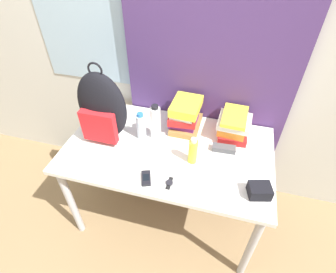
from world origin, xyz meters
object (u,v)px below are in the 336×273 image
(sunscreen_bottle, at_px, (193,151))
(camera_pouch, at_px, (259,191))
(sports_bottle, at_px, (155,123))
(cell_phone, at_px, (146,178))
(book_stack_center, at_px, (233,126))
(water_bottle, at_px, (141,126))
(book_stack_left, at_px, (185,115))
(sunglasses_case, at_px, (224,148))
(wristwatch, at_px, (169,183))
(backpack, at_px, (102,109))

(sunscreen_bottle, xyz_separation_m, camera_pouch, (0.40, -0.15, -0.05))
(sports_bottle, relative_size, cell_phone, 2.16)
(book_stack_center, bearing_deg, water_bottle, -162.88)
(book_stack_left, height_order, book_stack_center, book_stack_left)
(book_stack_center, relative_size, sunglasses_case, 1.70)
(cell_phone, bearing_deg, book_stack_left, 78.24)
(sunscreen_bottle, bearing_deg, sunglasses_case, 39.28)
(water_bottle, height_order, cell_phone, water_bottle)
(book_stack_center, distance_m, cell_phone, 0.69)
(book_stack_center, bearing_deg, sunglasses_case, -102.23)
(book_stack_left, xyz_separation_m, wristwatch, (0.03, -0.52, -0.10))
(book_stack_left, relative_size, water_bottle, 1.37)
(sunscreen_bottle, bearing_deg, backpack, 172.76)
(water_bottle, bearing_deg, book_stack_left, 35.13)
(cell_phone, bearing_deg, water_bottle, 113.46)
(backpack, distance_m, sunscreen_bottle, 0.63)
(sunglasses_case, bearing_deg, sunscreen_bottle, -140.72)
(book_stack_left, bearing_deg, book_stack_center, 0.12)
(backpack, bearing_deg, sunglasses_case, 4.97)
(water_bottle, distance_m, sports_bottle, 0.10)
(book_stack_left, relative_size, cell_phone, 2.30)
(sunscreen_bottle, xyz_separation_m, cell_phone, (-0.23, -0.21, -0.08))
(cell_phone, xyz_separation_m, wristwatch, (0.14, 0.00, -0.00))
(sports_bottle, xyz_separation_m, camera_pouch, (0.69, -0.31, -0.09))
(book_stack_left, relative_size, sunglasses_case, 1.79)
(cell_phone, bearing_deg, book_stack_center, 49.87)
(book_stack_center, relative_size, sunscreen_bottle, 1.39)
(backpack, height_order, sunglasses_case, backpack)
(book_stack_left, distance_m, sunglasses_case, 0.35)
(book_stack_center, bearing_deg, camera_pouch, -68.30)
(book_stack_left, height_order, cell_phone, book_stack_left)
(water_bottle, relative_size, wristwatch, 2.21)
(camera_pouch, bearing_deg, cell_phone, -174.58)
(backpack, height_order, water_bottle, backpack)
(water_bottle, bearing_deg, book_stack_center, 17.12)
(backpack, relative_size, wristwatch, 6.00)
(water_bottle, distance_m, sunglasses_case, 0.56)
(book_stack_left, distance_m, cell_phone, 0.55)
(water_bottle, relative_size, sunscreen_bottle, 1.07)
(book_stack_left, xyz_separation_m, water_bottle, (-0.26, -0.18, -0.01))
(sports_bottle, height_order, cell_phone, sports_bottle)
(cell_phone, bearing_deg, sunglasses_case, 41.23)
(book_stack_center, relative_size, camera_pouch, 1.88)
(book_stack_center, height_order, sports_bottle, sports_bottle)
(backpack, bearing_deg, book_stack_center, 16.13)
(book_stack_center, xyz_separation_m, water_bottle, (-0.59, -0.18, 0.01))
(sports_bottle, height_order, sunscreen_bottle, sports_bottle)
(book_stack_left, height_order, sunglasses_case, book_stack_left)
(book_stack_center, relative_size, wristwatch, 2.87)
(sunscreen_bottle, bearing_deg, sports_bottle, 150.52)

